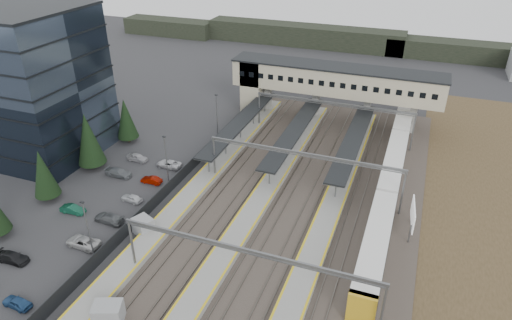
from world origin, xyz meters
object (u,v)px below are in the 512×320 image
at_px(footbridge, 321,81).
at_px(billboard, 413,215).
at_px(office_building, 18,82).
at_px(train, 393,168).
at_px(relay_cabin_far, 143,226).
at_px(relay_cabin_near, 108,314).

height_order(footbridge, billboard, footbridge).
height_order(office_building, train, office_building).
xyz_separation_m(relay_cabin_far, footbridge, (12.47, 43.89, 6.80)).
relative_size(relay_cabin_near, train, 0.06).
distance_m(office_building, train, 61.84).
bearing_deg(relay_cabin_near, footbridge, 82.39).
bearing_deg(billboard, relay_cabin_far, -159.48).
bearing_deg(footbridge, office_building, -145.53).
relative_size(office_building, relay_cabin_far, 7.85).
xyz_separation_m(relay_cabin_near, footbridge, (7.71, 57.71, 6.73)).
xyz_separation_m(office_building, relay_cabin_near, (35.99, -27.71, -10.99)).
bearing_deg(billboard, relay_cabin_near, -136.83).
distance_m(relay_cabin_near, billboard, 37.99).
bearing_deg(billboard, office_building, 178.42).
bearing_deg(train, relay_cabin_far, -139.07).
xyz_separation_m(relay_cabin_near, train, (24.01, 38.77, 0.89)).
xyz_separation_m(office_building, relay_cabin_far, (31.23, -13.90, -11.06)).
distance_m(relay_cabin_far, train, 38.10).
distance_m(relay_cabin_far, billboard, 34.68).
bearing_deg(relay_cabin_near, office_building, 142.40).
relative_size(footbridge, billboard, 7.60).
relative_size(relay_cabin_near, footbridge, 0.09).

